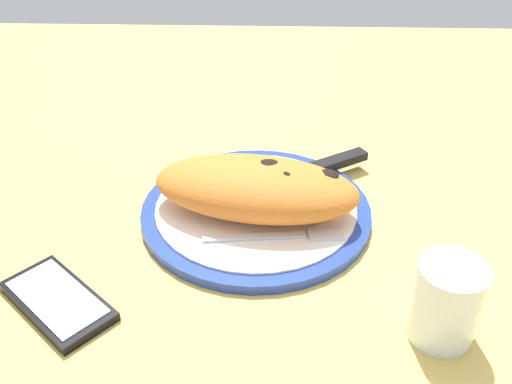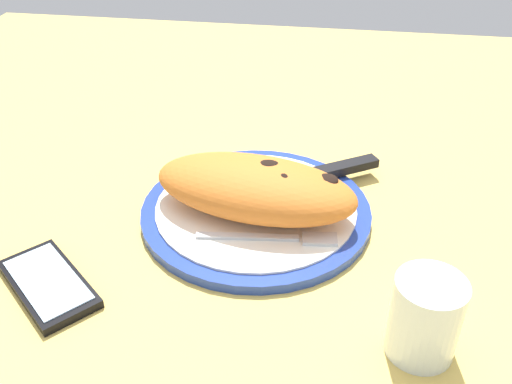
{
  "view_description": "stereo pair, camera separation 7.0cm",
  "coord_description": "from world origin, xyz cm",
  "px_view_note": "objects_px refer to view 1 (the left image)",
  "views": [
    {
      "loc": [
        1.96,
        -57.85,
        42.62
      ],
      "look_at": [
        0.0,
        0.0,
        3.55
      ],
      "focal_mm": 40.05,
      "sensor_mm": 36.0,
      "label": 1
    },
    {
      "loc": [
        8.91,
        -57.19,
        42.62
      ],
      "look_at": [
        0.0,
        0.0,
        3.55
      ],
      "focal_mm": 40.05,
      "sensor_mm": 36.0,
      "label": 2
    }
  ],
  "objects_px": {
    "calzone": "(257,188)",
    "knife": "(317,169)",
    "plate": "(256,211)",
    "smartphone": "(58,301)",
    "water_glass": "(445,306)",
    "fork": "(288,236)"
  },
  "relations": [
    {
      "from": "calzone",
      "to": "knife",
      "type": "height_order",
      "value": "calzone"
    },
    {
      "from": "plate",
      "to": "knife",
      "type": "xyz_separation_m",
      "value": [
        0.08,
        0.08,
        0.01
      ]
    },
    {
      "from": "knife",
      "to": "smartphone",
      "type": "xyz_separation_m",
      "value": [
        -0.28,
        -0.24,
        -0.01
      ]
    },
    {
      "from": "knife",
      "to": "water_glass",
      "type": "relative_size",
      "value": 2.47
    },
    {
      "from": "calzone",
      "to": "knife",
      "type": "bearing_deg",
      "value": 48.76
    },
    {
      "from": "knife",
      "to": "smartphone",
      "type": "relative_size",
      "value": 1.49
    },
    {
      "from": "calzone",
      "to": "water_glass",
      "type": "height_order",
      "value": "water_glass"
    },
    {
      "from": "water_glass",
      "to": "calzone",
      "type": "bearing_deg",
      "value": 135.6
    },
    {
      "from": "knife",
      "to": "water_glass",
      "type": "distance_m",
      "value": 0.29
    },
    {
      "from": "calzone",
      "to": "smartphone",
      "type": "height_order",
      "value": "calzone"
    },
    {
      "from": "calzone",
      "to": "fork",
      "type": "distance_m",
      "value": 0.07
    },
    {
      "from": "calzone",
      "to": "fork",
      "type": "xyz_separation_m",
      "value": [
        0.04,
        -0.05,
        -0.03
      ]
    },
    {
      "from": "calzone",
      "to": "smartphone",
      "type": "distance_m",
      "value": 0.26
    },
    {
      "from": "knife",
      "to": "plate",
      "type": "bearing_deg",
      "value": -134.52
    },
    {
      "from": "plate",
      "to": "calzone",
      "type": "relative_size",
      "value": 1.08
    },
    {
      "from": "calzone",
      "to": "water_glass",
      "type": "relative_size",
      "value": 3.15
    },
    {
      "from": "water_glass",
      "to": "knife",
      "type": "bearing_deg",
      "value": 111.45
    },
    {
      "from": "calzone",
      "to": "smartphone",
      "type": "relative_size",
      "value": 1.9
    },
    {
      "from": "smartphone",
      "to": "fork",
      "type": "bearing_deg",
      "value": 22.92
    },
    {
      "from": "plate",
      "to": "water_glass",
      "type": "distance_m",
      "value": 0.26
    },
    {
      "from": "fork",
      "to": "smartphone",
      "type": "xyz_separation_m",
      "value": [
        -0.24,
        -0.1,
        -0.01
      ]
    },
    {
      "from": "calzone",
      "to": "smartphone",
      "type": "bearing_deg",
      "value": -142.34
    }
  ]
}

